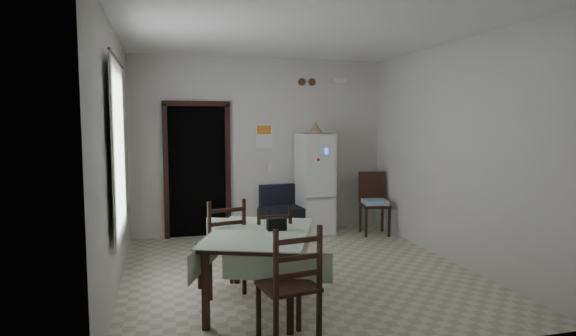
% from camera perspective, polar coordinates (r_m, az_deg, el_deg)
% --- Properties ---
extents(ground, '(4.50, 4.50, 0.00)m').
position_cam_1_polar(ground, '(6.09, 1.24, -12.24)').
color(ground, beige).
rests_on(ground, ground).
extents(ceiling, '(4.20, 4.50, 0.02)m').
position_cam_1_polar(ceiling, '(5.89, 1.30, 15.72)').
color(ceiling, white).
rests_on(ceiling, ground).
extents(wall_back, '(4.20, 0.02, 2.90)m').
position_cam_1_polar(wall_back, '(7.99, -3.23, 2.60)').
color(wall_back, silver).
rests_on(wall_back, ground).
extents(wall_front, '(4.20, 0.02, 2.90)m').
position_cam_1_polar(wall_front, '(3.71, 10.98, -0.89)').
color(wall_front, silver).
rests_on(wall_front, ground).
extents(wall_left, '(0.02, 4.50, 2.90)m').
position_cam_1_polar(wall_left, '(5.60, -19.84, 1.02)').
color(wall_left, silver).
rests_on(wall_left, ground).
extents(wall_right, '(0.02, 4.50, 2.90)m').
position_cam_1_polar(wall_right, '(6.70, 18.79, 1.75)').
color(wall_right, silver).
rests_on(wall_right, ground).
extents(doorway, '(1.06, 0.52, 2.22)m').
position_cam_1_polar(doorway, '(8.08, -10.82, -0.23)').
color(doorway, black).
rests_on(doorway, ground).
extents(window_recess, '(0.10, 1.20, 1.60)m').
position_cam_1_polar(window_recess, '(5.40, -20.58, 1.91)').
color(window_recess, silver).
rests_on(window_recess, ground).
extents(curtain, '(0.02, 1.45, 1.85)m').
position_cam_1_polar(curtain, '(5.39, -19.41, 1.94)').
color(curtain, silver).
rests_on(curtain, ground).
extents(curtain_rod, '(0.02, 1.60, 0.02)m').
position_cam_1_polar(curtain_rod, '(5.42, -19.64, 12.01)').
color(curtain_rod, black).
rests_on(curtain_rod, ground).
extents(calendar, '(0.28, 0.02, 0.40)m').
position_cam_1_polar(calendar, '(7.98, -2.87, 3.82)').
color(calendar, white).
rests_on(calendar, ground).
extents(calendar_image, '(0.24, 0.01, 0.14)m').
position_cam_1_polar(calendar_image, '(7.98, -2.86, 4.54)').
color(calendar_image, orange).
rests_on(calendar_image, ground).
extents(light_switch, '(0.08, 0.02, 0.12)m').
position_cam_1_polar(light_switch, '(8.04, -2.15, 0.12)').
color(light_switch, beige).
rests_on(light_switch, ground).
extents(vent_left, '(0.12, 0.03, 0.12)m').
position_cam_1_polar(vent_left, '(8.16, 1.64, 10.18)').
color(vent_left, brown).
rests_on(vent_left, ground).
extents(vent_right, '(0.12, 0.03, 0.12)m').
position_cam_1_polar(vent_right, '(8.22, 2.87, 10.15)').
color(vent_right, brown).
rests_on(vent_right, ground).
extents(emergency_light, '(0.25, 0.07, 0.09)m').
position_cam_1_polar(emergency_light, '(8.35, 6.04, 10.26)').
color(emergency_light, white).
rests_on(emergency_light, ground).
extents(fridge, '(0.59, 0.59, 1.66)m').
position_cam_1_polar(fridge, '(7.96, 3.23, -1.90)').
color(fridge, white).
rests_on(fridge, ground).
extents(tan_cone, '(0.25, 0.25, 0.19)m').
position_cam_1_polar(tan_cone, '(7.88, 3.29, 4.78)').
color(tan_cone, tan).
rests_on(tan_cone, fridge).
extents(navy_seat, '(0.72, 0.70, 0.81)m').
position_cam_1_polar(navy_seat, '(7.87, -0.66, -5.11)').
color(navy_seat, black).
rests_on(navy_seat, ground).
extents(corner_chair, '(0.51, 0.51, 1.02)m').
position_cam_1_polar(corner_chair, '(8.05, 10.25, -4.18)').
color(corner_chair, black).
rests_on(corner_chair, ground).
extents(dining_table, '(1.43, 1.71, 0.76)m').
position_cam_1_polar(dining_table, '(4.96, -3.34, -11.82)').
color(dining_table, '#AAC0A4').
rests_on(dining_table, ground).
extents(black_bag, '(0.19, 0.12, 0.12)m').
position_cam_1_polar(black_bag, '(4.92, -1.37, -6.64)').
color(black_bag, black).
rests_on(black_bag, dining_table).
extents(dining_chair_far_left, '(0.53, 0.53, 1.04)m').
position_cam_1_polar(dining_chair_far_left, '(5.35, -7.94, -9.01)').
color(dining_chair_far_left, black).
rests_on(dining_chair_far_left, ground).
extents(dining_chair_far_right, '(0.44, 0.44, 0.93)m').
position_cam_1_polar(dining_chair_far_right, '(5.45, -1.80, -9.29)').
color(dining_chair_far_right, black).
rests_on(dining_chair_far_right, ground).
extents(dining_chair_near_head, '(0.51, 0.51, 1.04)m').
position_cam_1_polar(dining_chair_near_head, '(4.09, 0.01, -13.61)').
color(dining_chair_near_head, black).
rests_on(dining_chair_near_head, ground).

